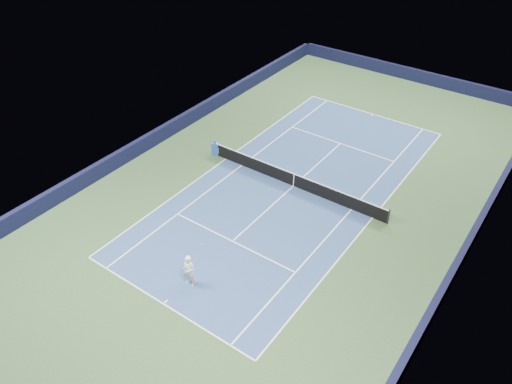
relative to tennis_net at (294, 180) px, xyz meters
The scene contains 19 objects.
ground 0.50m from the tennis_net, ahead, with size 40.00×40.00×0.00m, color #2D4A28.
wall_far 19.83m from the tennis_net, 90.00° to the left, with size 22.00×0.35×1.10m, color black.
wall_right 10.83m from the tennis_net, ahead, with size 0.35×40.00×1.10m, color black.
wall_left 10.83m from the tennis_net, behind, with size 0.35×40.00×1.10m, color black.
court_surface 0.50m from the tennis_net, ahead, with size 10.97×23.77×0.01m, color navy.
baseline_far 11.90m from the tennis_net, 90.00° to the left, with size 10.97×0.08×0.00m, color white.
baseline_near 11.90m from the tennis_net, 90.00° to the right, with size 10.97×0.08×0.00m, color white.
sideline_doubles_right 5.51m from the tennis_net, ahead, with size 0.08×23.77×0.00m, color white.
sideline_doubles_left 5.51m from the tennis_net, behind, with size 0.08×23.77×0.00m, color white.
sideline_singles_right 4.14m from the tennis_net, ahead, with size 0.08×23.77×0.00m, color white.
sideline_singles_left 4.14m from the tennis_net, behind, with size 0.08×23.77×0.00m, color white.
service_line_far 6.42m from the tennis_net, 90.00° to the left, with size 8.23×0.08×0.00m, color white.
service_line_near 6.42m from the tennis_net, 90.00° to the right, with size 8.23×0.08×0.00m, color white.
center_service_line 0.50m from the tennis_net, ahead, with size 0.08×12.80×0.00m, color white.
center_mark_far 11.75m from the tennis_net, 90.00° to the left, with size 0.08×0.30×0.00m, color white.
center_mark_near 11.75m from the tennis_net, 90.00° to the right, with size 0.08×0.30×0.00m, color white.
tennis_net is the anchor object (origin of this frame).
sponsor_cube 6.40m from the tennis_net, behind, with size 0.60×0.52×0.87m.
tennis_player 10.14m from the tennis_net, 88.83° to the right, with size 0.85×1.31×2.02m.
Camera 1 is at (12.97, -22.36, 18.82)m, focal length 35.00 mm.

